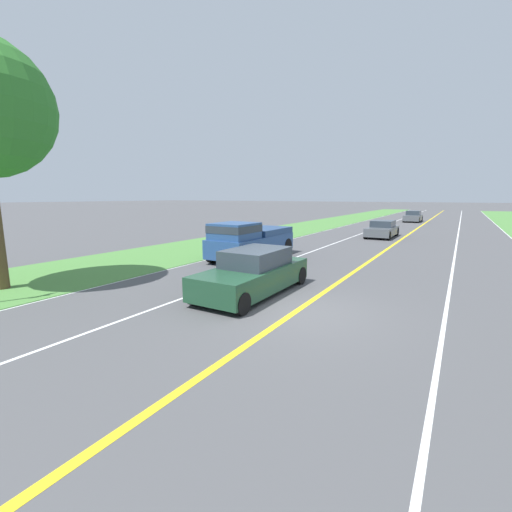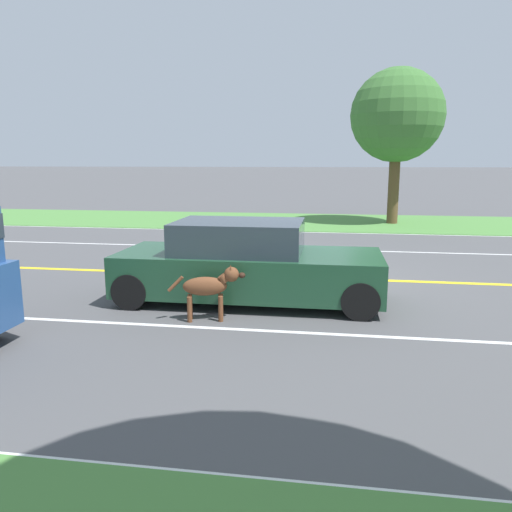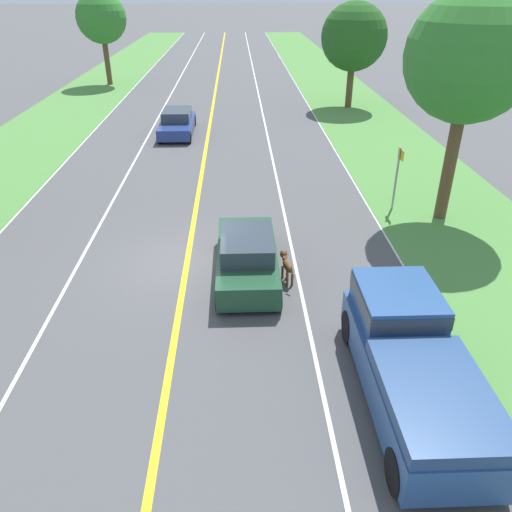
{
  "view_description": "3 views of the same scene",
  "coord_description": "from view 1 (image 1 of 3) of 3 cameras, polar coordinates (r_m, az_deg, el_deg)",
  "views": [
    {
      "loc": [
        -3.64,
        8.3,
        3.08
      ],
      "look_at": [
        1.87,
        -0.88,
        1.22
      ],
      "focal_mm": 24.0,
      "sensor_mm": 36.0,
      "label": 1
    },
    {
      "loc": [
        10.44,
        0.62,
        2.46
      ],
      "look_at": [
        2.4,
        -0.62,
        0.91
      ],
      "focal_mm": 35.0,
      "sensor_mm": 36.0,
      "label": 2
    },
    {
      "loc": [
        1.69,
        -14.14,
        8.05
      ],
      "look_at": [
        2.2,
        -1.26,
        0.88
      ],
      "focal_mm": 35.0,
      "sensor_mm": 36.0,
      "label": 3
    }
  ],
  "objects": [
    {
      "name": "ground_plane",
      "position": [
        9.58,
        6.97,
        -8.98
      ],
      "size": [
        400.0,
        400.0,
        0.0
      ],
      "primitive_type": "plane",
      "color": "#4C4C4F"
    },
    {
      "name": "centre_divider_line",
      "position": [
        9.57,
        6.97,
        -8.95
      ],
      "size": [
        0.18,
        160.0,
        0.01
      ],
      "primitive_type": "cube",
      "color": "yellow",
      "rests_on": "ground"
    },
    {
      "name": "lane_edge_line_right",
      "position": [
        13.85,
        -20.56,
        -3.61
      ],
      "size": [
        0.14,
        160.0,
        0.01
      ],
      "primitive_type": "cube",
      "color": "white",
      "rests_on": "ground"
    },
    {
      "name": "lane_dash_same_dir",
      "position": [
        11.38,
        -9.42,
        -5.96
      ],
      "size": [
        0.1,
        160.0,
        0.01
      ],
      "primitive_type": "cube",
      "color": "white",
      "rests_on": "ground"
    },
    {
      "name": "lane_dash_oncoming",
      "position": [
        8.85,
        28.59,
        -11.73
      ],
      "size": [
        0.1,
        160.0,
        0.01
      ],
      "primitive_type": "cube",
      "color": "white",
      "rests_on": "ground"
    },
    {
      "name": "grass_verge_right",
      "position": [
        16.26,
        -27.18,
        -2.1
      ],
      "size": [
        6.0,
        160.0,
        0.03
      ],
      "primitive_type": "cube",
      "color": "#4C843D",
      "rests_on": "ground"
    },
    {
      "name": "ego_car",
      "position": [
        10.99,
        -0.37,
        -2.84
      ],
      "size": [
        1.83,
        4.59,
        1.43
      ],
      "color": "#1E472D",
      "rests_on": "ground"
    },
    {
      "name": "dog",
      "position": [
        11.95,
        -4.33,
        -2.38
      ],
      "size": [
        0.41,
        1.2,
        0.87
      ],
      "rotation": [
        0.0,
        0.0,
        0.22
      ],
      "color": "brown",
      "rests_on": "ground"
    },
    {
      "name": "pickup_truck",
      "position": [
        17.06,
        -1.06,
        2.73
      ],
      "size": [
        2.05,
        5.38,
        1.88
      ],
      "color": "#284C84",
      "rests_on": "ground"
    },
    {
      "name": "car_trailing_near",
      "position": [
        28.02,
        20.3,
        4.2
      ],
      "size": [
        1.83,
        4.37,
        1.28
      ],
      "color": "#51565B",
      "rests_on": "ground"
    },
    {
      "name": "car_trailing_mid",
      "position": [
        46.72,
        24.72,
        5.99
      ],
      "size": [
        1.83,
        4.38,
        1.36
      ],
      "color": "#51565B",
      "rests_on": "ground"
    }
  ]
}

